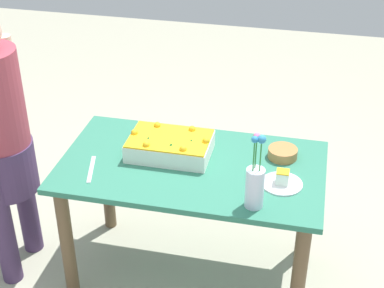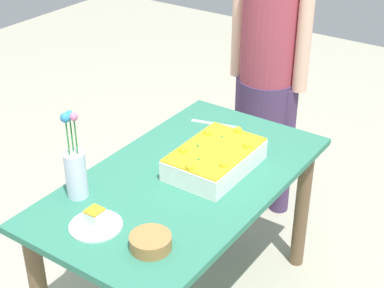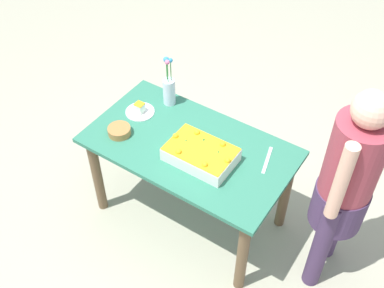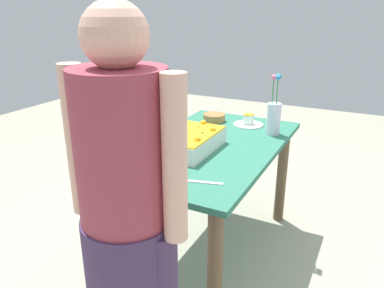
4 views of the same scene
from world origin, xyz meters
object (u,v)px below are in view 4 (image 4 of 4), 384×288
object	(u,v)px
cake_knife	(198,182)
person_standing	(126,203)
flower_vase	(274,115)
fruit_bowl	(214,118)
serving_plate_with_slice	(248,122)
sheet_cake	(189,141)

from	to	relation	value
cake_knife	person_standing	world-z (taller)	person_standing
flower_vase	fruit_bowl	distance (m)	0.45
fruit_bowl	cake_knife	bearing A→B (deg)	-160.53
cake_knife	fruit_bowl	size ratio (longest dim) A/B	1.57
cake_knife	serving_plate_with_slice	bearing A→B (deg)	80.25
cake_knife	fruit_bowl	bearing A→B (deg)	94.76
fruit_bowl	person_standing	bearing A→B (deg)	-167.99
cake_knife	flower_vase	world-z (taller)	flower_vase
serving_plate_with_slice	fruit_bowl	size ratio (longest dim) A/B	1.32
flower_vase	fruit_bowl	bearing A→B (deg)	78.47
cake_knife	flower_vase	distance (m)	0.84
sheet_cake	serving_plate_with_slice	world-z (taller)	sheet_cake
person_standing	flower_vase	bearing A→B (deg)	-6.02
serving_plate_with_slice	fruit_bowl	distance (m)	0.24
sheet_cake	flower_vase	distance (m)	0.59
sheet_cake	fruit_bowl	distance (m)	0.57
flower_vase	fruit_bowl	xyz separation A→B (m)	(0.09, 0.43, -0.09)
sheet_cake	person_standing	distance (m)	0.86
sheet_cake	person_standing	xyz separation A→B (m)	(-0.83, -0.20, 0.08)
cake_knife	flower_vase	size ratio (longest dim) A/B	0.63
sheet_cake	fruit_bowl	size ratio (longest dim) A/B	2.79
flower_vase	person_standing	xyz separation A→B (m)	(-1.31, 0.14, 0.01)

